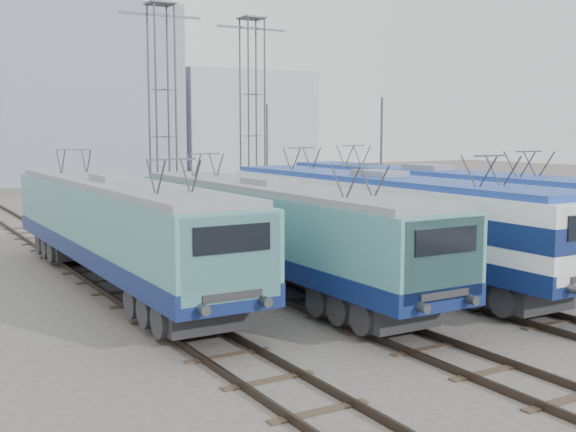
# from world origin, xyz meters

# --- Properties ---
(ground) EXTENTS (160.00, 160.00, 0.00)m
(ground) POSITION_xyz_m (0.00, 0.00, 0.00)
(ground) COLOR #514C47
(platform) EXTENTS (4.00, 70.00, 0.30)m
(platform) POSITION_xyz_m (10.20, 8.00, 0.15)
(platform) COLOR #9E9E99
(platform) RESTS_ON ground
(locomotive_far_left) EXTENTS (2.85, 18.02, 3.39)m
(locomotive_far_left) POSITION_xyz_m (-6.75, 8.52, 2.25)
(locomotive_far_left) COLOR navy
(locomotive_far_left) RESTS_ON ground
(locomotive_center_left) EXTENTS (2.75, 17.38, 3.27)m
(locomotive_center_left) POSITION_xyz_m (-2.25, 5.96, 2.17)
(locomotive_center_left) COLOR navy
(locomotive_center_left) RESTS_ON ground
(locomotive_center_right) EXTENTS (2.87, 18.14, 3.41)m
(locomotive_center_right) POSITION_xyz_m (2.25, 5.74, 2.31)
(locomotive_center_right) COLOR navy
(locomotive_center_right) RESTS_ON ground
(locomotive_far_right) EXTENTS (2.87, 18.12, 3.41)m
(locomotive_far_right) POSITION_xyz_m (6.75, 8.22, 2.31)
(locomotive_far_right) COLOR navy
(locomotive_far_right) RESTS_ON ground
(catenary_tower_west) EXTENTS (4.50, 1.20, 12.00)m
(catenary_tower_west) POSITION_xyz_m (0.00, 22.00, 6.64)
(catenary_tower_west) COLOR #3F4247
(catenary_tower_west) RESTS_ON ground
(catenary_tower_east) EXTENTS (4.50, 1.20, 12.00)m
(catenary_tower_east) POSITION_xyz_m (6.50, 24.00, 6.64)
(catenary_tower_east) COLOR #3F4247
(catenary_tower_east) RESTS_ON ground
(mast_mid) EXTENTS (0.12, 0.12, 7.00)m
(mast_mid) POSITION_xyz_m (8.60, 14.00, 3.50)
(mast_mid) COLOR #3F4247
(mast_mid) RESTS_ON ground
(mast_rear) EXTENTS (0.12, 0.12, 7.00)m
(mast_rear) POSITION_xyz_m (8.60, 26.00, 3.50)
(mast_rear) COLOR #3F4247
(mast_rear) RESTS_ON ground
(building_center) EXTENTS (22.00, 14.00, 18.00)m
(building_center) POSITION_xyz_m (4.00, 62.00, 9.00)
(building_center) COLOR gray
(building_center) RESTS_ON ground
(building_east) EXTENTS (16.00, 12.00, 12.00)m
(building_east) POSITION_xyz_m (24.00, 62.00, 6.00)
(building_east) COLOR #9BA5AE
(building_east) RESTS_ON ground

